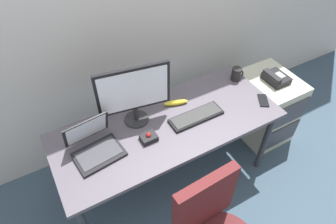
% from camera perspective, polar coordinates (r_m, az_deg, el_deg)
% --- Properties ---
extents(ground_plane, '(8.00, 8.00, 0.00)m').
position_cam_1_polar(ground_plane, '(2.70, 0.00, -12.46)').
color(ground_plane, '#384B5C').
extents(desk, '(1.67, 0.69, 0.70)m').
position_cam_1_polar(desk, '(2.20, 0.00, -3.55)').
color(desk, '#514B55').
rests_on(desk, ground).
extents(file_cabinet, '(0.42, 0.53, 0.67)m').
position_cam_1_polar(file_cabinet, '(2.94, 18.15, 0.83)').
color(file_cabinet, beige).
rests_on(file_cabinet, ground).
extents(desk_phone, '(0.17, 0.20, 0.09)m').
position_cam_1_polar(desk_phone, '(2.70, 19.98, 6.19)').
color(desk_phone, black).
rests_on(desk_phone, file_cabinet).
extents(monitor_main, '(0.50, 0.18, 0.46)m').
position_cam_1_polar(monitor_main, '(2.00, -6.59, 3.77)').
color(monitor_main, '#262628').
rests_on(monitor_main, desk).
extents(keyboard, '(0.41, 0.14, 0.03)m').
position_cam_1_polar(keyboard, '(2.19, 5.44, -0.84)').
color(keyboard, black).
rests_on(keyboard, desk).
extents(laptop, '(0.34, 0.32, 0.23)m').
position_cam_1_polar(laptop, '(2.01, -13.97, -6.21)').
color(laptop, black).
rests_on(laptop, desk).
extents(trackball_mouse, '(0.11, 0.09, 0.07)m').
position_cam_1_polar(trackball_mouse, '(2.03, -3.73, -4.86)').
color(trackball_mouse, black).
rests_on(trackball_mouse, desk).
extents(coffee_mug, '(0.09, 0.08, 0.11)m').
position_cam_1_polar(coffee_mug, '(2.55, 13.05, 7.15)').
color(coffee_mug, black).
rests_on(coffee_mug, desk).
extents(cell_phone, '(0.13, 0.16, 0.01)m').
position_cam_1_polar(cell_phone, '(2.43, 17.85, 2.14)').
color(cell_phone, black).
rests_on(cell_phone, desk).
extents(banana, '(0.19, 0.10, 0.04)m').
position_cam_1_polar(banana, '(2.27, 1.51, 1.82)').
color(banana, yellow).
rests_on(banana, desk).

